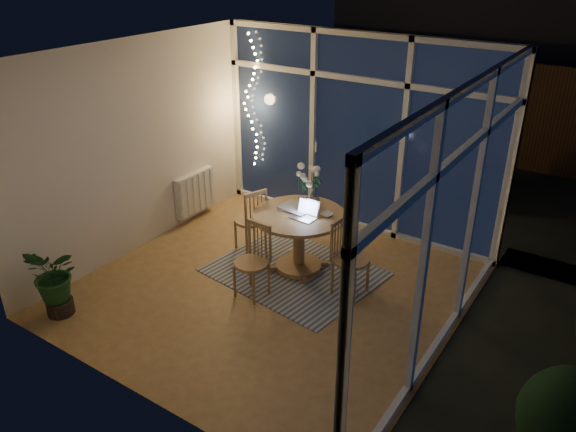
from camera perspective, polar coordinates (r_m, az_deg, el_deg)
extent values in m
plane|color=olive|center=(6.45, -1.69, -7.38)|extent=(4.00, 4.00, 0.00)
plane|color=silver|center=(5.47, -2.05, 15.98)|extent=(4.00, 4.00, 0.00)
cube|color=silver|center=(7.46, 7.14, 8.25)|extent=(4.00, 0.04, 2.60)
cube|color=silver|center=(4.54, -16.65, -4.98)|extent=(4.00, 0.04, 2.60)
cube|color=silver|center=(7.12, -15.21, 6.65)|extent=(0.04, 4.00, 2.60)
cube|color=silver|center=(5.06, 17.01, -1.67)|extent=(0.04, 4.00, 2.60)
cube|color=silver|center=(7.42, 7.00, 8.18)|extent=(4.00, 0.10, 2.60)
cube|color=silver|center=(5.06, 16.58, -1.56)|extent=(0.10, 4.00, 2.60)
cube|color=silver|center=(7.97, -9.44, 2.38)|extent=(0.10, 0.70, 0.58)
cube|color=black|center=(10.39, 16.79, 4.56)|extent=(12.00, 6.00, 0.10)
cube|color=#3D2616|center=(10.70, 15.75, 10.73)|extent=(11.00, 0.08, 1.80)
cube|color=#31333B|center=(13.26, 22.24, 18.40)|extent=(7.00, 3.00, 2.20)
sphere|color=#163219|center=(9.25, 6.40, 6.29)|extent=(0.90, 0.90, 0.90)
cube|color=beige|center=(6.75, 0.63, -5.68)|extent=(2.04, 1.72, 0.01)
cylinder|color=#9F6C47|center=(6.64, 1.12, -2.64)|extent=(1.21, 1.21, 0.74)
cube|color=#9F6C47|center=(7.04, -3.89, -0.27)|extent=(0.53, 0.53, 0.88)
cube|color=#9F6C47|center=(6.17, 6.42, -4.30)|extent=(0.44, 0.44, 0.91)
cube|color=#9F6C47|center=(6.13, -3.75, -4.65)|extent=(0.41, 0.41, 0.86)
imported|color=silver|center=(6.62, 2.48, 1.83)|extent=(0.23, 0.23, 0.21)
imported|color=white|center=(6.42, 3.95, 0.15)|extent=(0.17, 0.17, 0.04)
cube|color=silver|center=(6.57, 0.86, 0.78)|extent=(0.36, 0.28, 0.02)
cube|color=black|center=(6.47, 0.78, 0.26)|extent=(0.11, 0.09, 0.01)
imported|color=#17411C|center=(6.33, -22.56, -6.28)|extent=(0.67, 0.62, 0.76)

